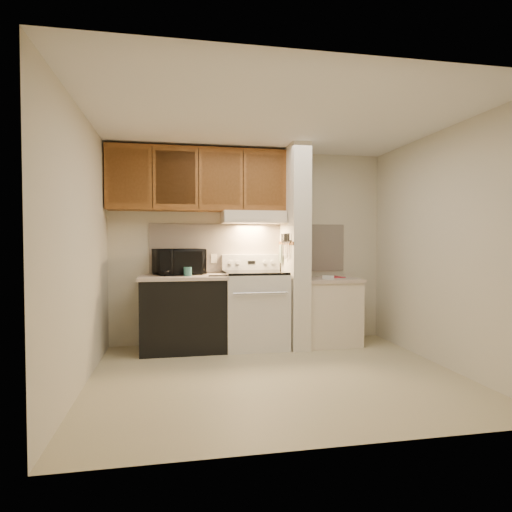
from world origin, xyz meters
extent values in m
plane|color=#BBB08A|center=(0.00, 0.00, 0.00)|extent=(3.60, 3.60, 0.00)
plane|color=white|center=(0.00, 0.00, 2.50)|extent=(3.60, 3.60, 0.00)
cube|color=beige|center=(0.00, 1.50, 1.25)|extent=(3.60, 2.50, 0.02)
cube|color=beige|center=(-1.80, 0.00, 1.25)|extent=(0.02, 3.00, 2.50)
cube|color=beige|center=(1.80, 0.00, 1.25)|extent=(0.02, 3.00, 2.50)
cube|color=white|center=(0.00, 1.49, 1.24)|extent=(2.60, 0.02, 0.63)
cube|color=silver|center=(0.00, 1.16, 0.46)|extent=(0.76, 0.65, 0.92)
cube|color=black|center=(0.00, 0.84, 0.50)|extent=(0.50, 0.01, 0.30)
cylinder|color=silver|center=(0.00, 0.80, 0.72)|extent=(0.65, 0.02, 0.02)
cube|color=black|center=(0.00, 1.16, 0.94)|extent=(0.74, 0.64, 0.03)
cube|color=silver|center=(0.00, 1.44, 1.05)|extent=(0.76, 0.08, 0.20)
cube|color=black|center=(0.00, 1.40, 1.05)|extent=(0.10, 0.01, 0.04)
cylinder|color=silver|center=(-0.28, 1.40, 1.05)|extent=(0.05, 0.02, 0.05)
cylinder|color=silver|center=(-0.18, 1.40, 1.05)|extent=(0.05, 0.02, 0.05)
cylinder|color=silver|center=(0.18, 1.40, 1.05)|extent=(0.05, 0.02, 0.05)
cylinder|color=silver|center=(0.28, 1.40, 1.05)|extent=(0.05, 0.02, 0.05)
cube|color=black|center=(-0.88, 1.17, 0.43)|extent=(1.00, 0.63, 0.87)
cube|color=#C6B29F|center=(-0.88, 1.17, 0.89)|extent=(1.04, 0.67, 0.04)
cube|color=black|center=(-0.48, 0.97, 0.92)|extent=(0.23, 0.09, 0.01)
cylinder|color=#316A68|center=(-0.83, 1.06, 0.96)|extent=(0.12, 0.12, 0.11)
cube|color=beige|center=(-0.48, 1.48, 1.10)|extent=(0.08, 0.01, 0.12)
imported|color=black|center=(-0.93, 1.31, 1.07)|extent=(0.67, 0.55, 0.32)
cube|color=silver|center=(0.51, 1.15, 1.25)|extent=(0.22, 0.70, 2.50)
cube|color=brown|center=(0.39, 1.15, 1.30)|extent=(0.01, 0.70, 0.04)
cube|color=black|center=(0.39, 1.10, 1.32)|extent=(0.02, 0.42, 0.04)
cube|color=silver|center=(0.38, 0.95, 1.22)|extent=(0.01, 0.03, 0.16)
cylinder|color=black|center=(0.38, 0.94, 1.37)|extent=(0.02, 0.02, 0.10)
cube|color=silver|center=(0.38, 1.02, 1.21)|extent=(0.01, 0.04, 0.18)
cylinder|color=black|center=(0.38, 1.03, 1.37)|extent=(0.02, 0.02, 0.10)
cube|color=silver|center=(0.38, 1.10, 1.20)|extent=(0.01, 0.04, 0.20)
cylinder|color=black|center=(0.38, 1.10, 1.37)|extent=(0.02, 0.02, 0.10)
cube|color=silver|center=(0.38, 1.17, 1.22)|extent=(0.01, 0.04, 0.16)
cylinder|color=black|center=(0.38, 1.17, 1.37)|extent=(0.02, 0.02, 0.10)
cube|color=silver|center=(0.38, 1.26, 1.21)|extent=(0.01, 0.04, 0.18)
cylinder|color=black|center=(0.38, 1.27, 1.37)|extent=(0.02, 0.02, 0.10)
cube|color=gray|center=(0.38, 1.32, 1.16)|extent=(0.03, 0.10, 0.24)
cube|color=beige|center=(0.97, 1.15, 0.40)|extent=(0.70, 0.60, 0.81)
cube|color=#C6B29F|center=(0.97, 1.15, 0.83)|extent=(0.74, 0.64, 0.04)
cube|color=#B62A39|center=(1.07, 1.25, 0.85)|extent=(0.24, 0.30, 0.01)
cube|color=white|center=(0.92, 1.05, 0.87)|extent=(0.17, 0.14, 0.04)
cube|color=beige|center=(0.00, 1.28, 1.62)|extent=(0.78, 0.44, 0.15)
cube|color=beige|center=(0.00, 1.07, 1.58)|extent=(0.78, 0.04, 0.06)
cube|color=brown|center=(-0.69, 1.32, 2.08)|extent=(2.18, 0.33, 0.77)
cube|color=brown|center=(-1.51, 1.17, 2.08)|extent=(0.46, 0.01, 0.63)
cube|color=black|center=(-1.23, 1.16, 2.08)|extent=(0.01, 0.01, 0.73)
cube|color=brown|center=(-0.96, 1.17, 2.08)|extent=(0.46, 0.01, 0.63)
cube|color=black|center=(-0.69, 1.16, 2.08)|extent=(0.01, 0.01, 0.73)
cube|color=brown|center=(-0.42, 1.17, 2.08)|extent=(0.46, 0.01, 0.63)
cube|color=black|center=(-0.14, 1.16, 2.08)|extent=(0.01, 0.01, 0.73)
cube|color=brown|center=(0.13, 1.17, 2.08)|extent=(0.46, 0.01, 0.63)
camera|label=1|loc=(-0.98, -4.06, 1.32)|focal=30.00mm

